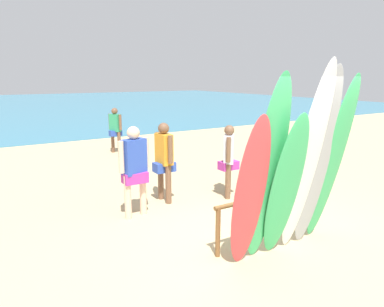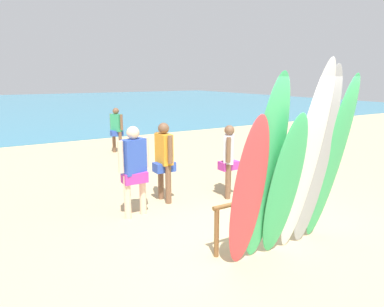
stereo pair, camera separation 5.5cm
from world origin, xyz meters
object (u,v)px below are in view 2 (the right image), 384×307
at_px(surfboard_green_1, 266,172).
at_px(beachgoer_midbeach, 229,156).
at_px(surfboard_green_2, 284,188).
at_px(surfboard_grey_4, 316,161).
at_px(beach_chair_red, 268,167).
at_px(surfboard_rack, 266,208).
at_px(beachgoer_photographing, 117,127).
at_px(beachgoer_by_water, 164,157).
at_px(surfboard_red_0, 249,194).
at_px(surfboard_white_3, 306,161).
at_px(beachgoer_strolling, 134,165).
at_px(surfboard_green_5, 331,161).
at_px(beach_chair_blue, 268,155).

distance_m(surfboard_green_1, beachgoer_midbeach, 2.76).
bearing_deg(surfboard_green_2, surfboard_green_1, 172.01).
height_order(surfboard_grey_4, beach_chair_red, surfboard_grey_4).
relative_size(surfboard_rack, surfboard_green_1, 0.75).
bearing_deg(beachgoer_photographing, beachgoer_by_water, 147.21).
relative_size(surfboard_red_0, beachgoer_photographing, 1.41).
bearing_deg(surfboard_white_3, beachgoer_by_water, 102.96).
relative_size(surfboard_grey_4, beachgoer_by_water, 1.68).
height_order(beachgoer_strolling, beach_chair_red, beachgoer_strolling).
bearing_deg(surfboard_green_1, beachgoer_midbeach, 62.46).
height_order(surfboard_green_1, surfboard_green_2, surfboard_green_1).
xyz_separation_m(surfboard_red_0, beach_chair_red, (2.79, 2.63, -0.61)).
relative_size(surfboard_rack, surfboard_red_0, 0.92).
height_order(surfboard_green_2, surfboard_white_3, surfboard_white_3).
xyz_separation_m(surfboard_green_1, beachgoer_strolling, (-0.87, 2.43, -0.33)).
bearing_deg(beach_chair_red, surfboard_green_5, -95.27).
bearing_deg(surfboard_green_1, beach_chair_red, 45.52).
bearing_deg(beachgoer_photographing, surfboard_green_2, 152.68).
bearing_deg(beach_chair_blue, surfboard_green_1, -131.38).
distance_m(surfboard_red_0, beachgoer_photographing, 7.92).
xyz_separation_m(surfboard_red_0, surfboard_green_1, (0.29, 0.00, 0.25)).
bearing_deg(surfboard_grey_4, surfboard_rack, 136.64).
bearing_deg(beachgoer_by_water, surfboard_green_2, 4.78).
distance_m(surfboard_grey_4, beach_chair_blue, 4.48).
bearing_deg(surfboard_red_0, surfboard_green_1, 0.78).
bearing_deg(surfboard_green_5, beach_chair_blue, 55.29).
xyz_separation_m(beachgoer_midbeach, beach_chair_red, (1.28, 0.19, -0.45)).
bearing_deg(surfboard_green_2, beachgoer_photographing, 90.68).
height_order(beachgoer_photographing, beachgoer_by_water, beachgoer_by_water).
height_order(surfboard_rack, beachgoer_midbeach, beachgoer_midbeach).
bearing_deg(beach_chair_blue, beachgoer_midbeach, -150.42).
xyz_separation_m(surfboard_green_2, beachgoer_by_water, (-0.34, 2.93, -0.11)).
height_order(beachgoer_by_water, beachgoer_strolling, beachgoer_strolling).
xyz_separation_m(beachgoer_strolling, beachgoer_midbeach, (2.09, 0.01, -0.08)).
bearing_deg(surfboard_green_2, surfboard_white_3, -2.93).
height_order(surfboard_white_3, surfboard_grey_4, surfboard_white_3).
xyz_separation_m(surfboard_red_0, surfboard_green_5, (1.53, -0.02, 0.24)).
bearing_deg(surfboard_green_2, surfboard_red_0, 178.31).
distance_m(surfboard_grey_4, surfboard_green_5, 0.36).
bearing_deg(surfboard_green_5, surfboard_red_0, 175.36).
xyz_separation_m(beachgoer_by_water, beach_chair_blue, (3.45, 0.69, -0.51)).
height_order(surfboard_rack, surfboard_green_2, surfboard_green_2).
relative_size(surfboard_red_0, surfboard_green_1, 0.81).
height_order(surfboard_green_1, beach_chair_blue, surfboard_green_1).
height_order(surfboard_green_2, beach_chair_red, surfboard_green_2).
height_order(surfboard_red_0, beachgoer_photographing, surfboard_red_0).
relative_size(beachgoer_photographing, beach_chair_blue, 1.88).
height_order(surfboard_green_1, beachgoer_by_water, surfboard_green_1).
distance_m(surfboard_rack, surfboard_red_0, 1.01).
relative_size(surfboard_green_2, surfboard_green_5, 0.82).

